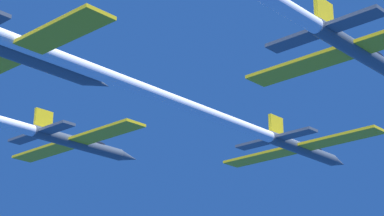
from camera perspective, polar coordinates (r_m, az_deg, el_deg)
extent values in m
cylinder|color=#4C5660|center=(79.55, 8.78, -3.26)|extent=(1.32, 12.02, 1.32)
cone|color=#4C5660|center=(85.54, 11.55, -4.27)|extent=(1.30, 2.65, 1.30)
ellipsoid|color=black|center=(81.85, 9.81, -3.27)|extent=(0.93, 2.40, 0.66)
cube|color=yellow|center=(81.96, 5.52, -3.90)|extent=(9.14, 2.65, 0.29)
cube|color=yellow|center=(76.43, 11.77, -2.37)|extent=(9.14, 2.65, 0.29)
cube|color=yellow|center=(76.26, 6.69, -1.34)|extent=(0.35, 2.16, 1.92)
cube|color=#4C5660|center=(77.11, 5.00, -2.88)|extent=(4.11, 1.59, 0.29)
cube|color=#4C5660|center=(74.10, 8.33, -2.03)|extent=(4.11, 1.59, 0.29)
cylinder|color=white|center=(61.26, -4.57, 1.72)|extent=(1.19, 38.35, 1.19)
cylinder|color=#4C5660|center=(78.98, -9.01, -2.81)|extent=(1.32, 12.02, 1.32)
cone|color=#4C5660|center=(83.52, -5.09, -3.93)|extent=(1.30, 2.65, 1.30)
ellipsoid|color=black|center=(80.73, -7.53, -2.85)|extent=(0.93, 2.40, 0.66)
cube|color=yellow|center=(82.65, -11.62, -3.42)|extent=(9.14, 2.65, 0.29)
cube|color=yellow|center=(74.75, -6.84, -1.93)|extent=(9.14, 2.65, 0.29)
cube|color=yellow|center=(76.74, -11.73, -0.85)|extent=(0.35, 2.16, 1.92)
cube|color=#4C5660|center=(78.24, -13.13, -2.36)|extent=(4.11, 1.59, 0.29)
cube|color=#4C5660|center=(74.00, -10.72, -1.53)|extent=(4.11, 1.59, 0.29)
cylinder|color=#4C5660|center=(57.62, 13.12, 4.39)|extent=(1.32, 12.02, 1.32)
ellipsoid|color=black|center=(59.99, 14.35, 4.09)|extent=(0.93, 2.40, 0.66)
cube|color=yellow|center=(59.59, 8.48, 3.23)|extent=(9.14, 2.65, 0.29)
cube|color=yellow|center=(54.53, 10.44, 7.54)|extent=(0.35, 2.16, 1.92)
cube|color=#4C5660|center=(54.94, 8.02, 5.29)|extent=(4.11, 1.59, 0.29)
cube|color=#4C5660|center=(52.42, 12.92, 6.92)|extent=(4.11, 1.59, 0.29)
cylinder|color=#4C5660|center=(55.91, -13.29, 4.09)|extent=(1.32, 12.02, 1.32)
cone|color=#4C5660|center=(59.91, -7.55, 2.04)|extent=(1.30, 2.65, 1.30)
ellipsoid|color=black|center=(57.50, -11.09, 3.83)|extent=(0.93, 2.40, 0.66)
cube|color=yellow|center=(51.68, -10.51, 5.94)|extent=(9.14, 2.65, 0.29)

